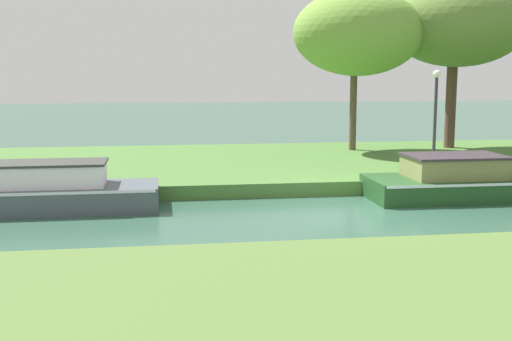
{
  "coord_description": "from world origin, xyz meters",
  "views": [
    {
      "loc": [
        -4.7,
        -15.13,
        3.42
      ],
      "look_at": [
        -2.27,
        1.2,
        0.9
      ],
      "focal_mm": 45.02,
      "sensor_mm": 36.0,
      "label": 1
    }
  ],
  "objects_px": {
    "willow_tree_left": "(358,33)",
    "willow_tree_centre": "(458,25)",
    "forest_barge": "(453,181)",
    "slate_narrowboat": "(40,190)",
    "lamp_post": "(435,108)"
  },
  "relations": [
    {
      "from": "willow_tree_left",
      "to": "willow_tree_centre",
      "type": "relative_size",
      "value": 0.93
    },
    {
      "from": "forest_barge",
      "to": "slate_narrowboat",
      "type": "height_order",
      "value": "slate_narrowboat"
    },
    {
      "from": "forest_barge",
      "to": "willow_tree_centre",
      "type": "relative_size",
      "value": 0.67
    },
    {
      "from": "willow_tree_centre",
      "to": "lamp_post",
      "type": "bearing_deg",
      "value": -120.63
    },
    {
      "from": "slate_narrowboat",
      "to": "lamp_post",
      "type": "distance_m",
      "value": 11.77
    },
    {
      "from": "willow_tree_left",
      "to": "lamp_post",
      "type": "relative_size",
      "value": 1.98
    },
    {
      "from": "forest_barge",
      "to": "slate_narrowboat",
      "type": "relative_size",
      "value": 0.79
    },
    {
      "from": "slate_narrowboat",
      "to": "lamp_post",
      "type": "bearing_deg",
      "value": 11.88
    },
    {
      "from": "forest_barge",
      "to": "willow_tree_left",
      "type": "distance_m",
      "value": 8.87
    },
    {
      "from": "forest_barge",
      "to": "willow_tree_centre",
      "type": "xyz_separation_m",
      "value": [
        3.75,
        7.92,
        4.79
      ]
    },
    {
      "from": "willow_tree_left",
      "to": "lamp_post",
      "type": "distance_m",
      "value": 5.95
    },
    {
      "from": "forest_barge",
      "to": "willow_tree_left",
      "type": "xyz_separation_m",
      "value": [
        -0.39,
        7.69,
        4.42
      ]
    },
    {
      "from": "slate_narrowboat",
      "to": "lamp_post",
      "type": "relative_size",
      "value": 1.82
    },
    {
      "from": "willow_tree_centre",
      "to": "lamp_post",
      "type": "height_order",
      "value": "willow_tree_centre"
    },
    {
      "from": "slate_narrowboat",
      "to": "lamp_post",
      "type": "xyz_separation_m",
      "value": [
        11.38,
        2.4,
        1.82
      ]
    }
  ]
}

